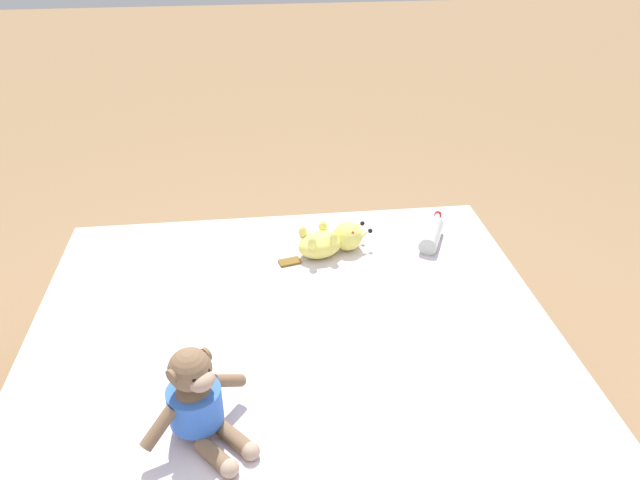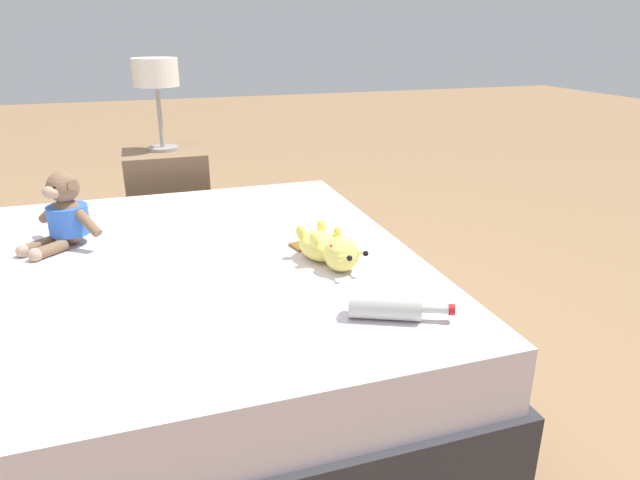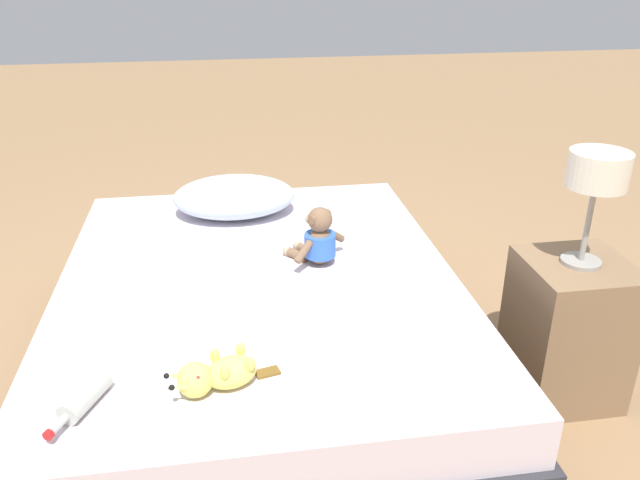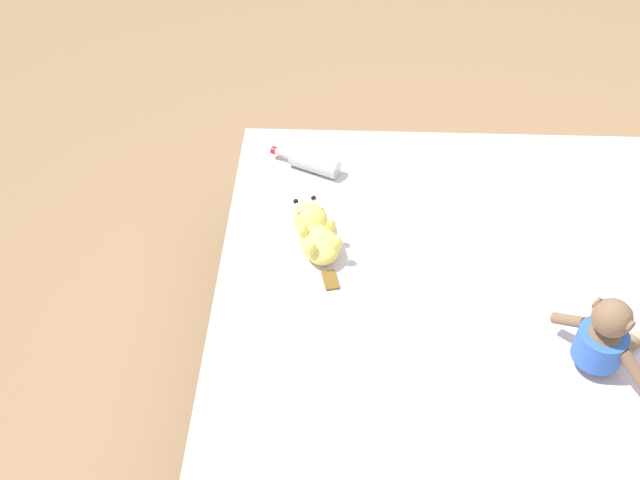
{
  "view_description": "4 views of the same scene",
  "coord_description": "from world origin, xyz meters",
  "px_view_note": "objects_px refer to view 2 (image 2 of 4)",
  "views": [
    {
      "loc": [
        0.08,
        1.06,
        1.55
      ],
      "look_at": [
        -0.12,
        -0.64,
        0.52
      ],
      "focal_mm": 33.99,
      "sensor_mm": 36.0,
      "label": 1
    },
    {
      "loc": [
        -1.58,
        -0.16,
        1.1
      ],
      "look_at": [
        -0.12,
        -0.64,
        0.52
      ],
      "focal_mm": 31.51,
      "sensor_mm": 36.0,
      "label": 2
    },
    {
      "loc": [
        -0.1,
        -2.12,
        1.59
      ],
      "look_at": [
        0.25,
        0.07,
        0.56
      ],
      "focal_mm": 35.62,
      "sensor_mm": 36.0,
      "label": 3
    },
    {
      "loc": [
        1.35,
        -0.58,
        1.97
      ],
      "look_at": [
        -0.12,
        -0.64,
        0.52
      ],
      "focal_mm": 40.39,
      "sensor_mm": 36.0,
      "label": 4
    }
  ],
  "objects_px": {
    "plush_monkey": "(65,215)",
    "glass_bottle": "(388,306)",
    "nightstand": "(169,207)",
    "bedside_lamp": "(156,77)",
    "plush_yellow_creature": "(329,248)",
    "bed": "(103,342)"
  },
  "relations": [
    {
      "from": "glass_bottle",
      "to": "bedside_lamp",
      "type": "relative_size",
      "value": 0.59
    },
    {
      "from": "bed",
      "to": "plush_monkey",
      "type": "height_order",
      "value": "plush_monkey"
    },
    {
      "from": "bed",
      "to": "plush_monkey",
      "type": "distance_m",
      "value": 0.41
    },
    {
      "from": "plush_monkey",
      "to": "glass_bottle",
      "type": "distance_m",
      "value": 1.07
    },
    {
      "from": "plush_yellow_creature",
      "to": "bedside_lamp",
      "type": "xyz_separation_m",
      "value": [
        1.29,
        0.38,
        0.38
      ]
    },
    {
      "from": "plush_yellow_creature",
      "to": "nightstand",
      "type": "bearing_deg",
      "value": 16.3
    },
    {
      "from": "nightstand",
      "to": "bedside_lamp",
      "type": "bearing_deg",
      "value": 90.0
    },
    {
      "from": "glass_bottle",
      "to": "bedside_lamp",
      "type": "distance_m",
      "value": 1.74
    },
    {
      "from": "bed",
      "to": "nightstand",
      "type": "xyz_separation_m",
      "value": [
        1.13,
        -0.27,
        0.05
      ]
    },
    {
      "from": "bed",
      "to": "plush_yellow_creature",
      "type": "height_order",
      "value": "plush_yellow_creature"
    },
    {
      "from": "bed",
      "to": "nightstand",
      "type": "bearing_deg",
      "value": -13.59
    },
    {
      "from": "plush_monkey",
      "to": "nightstand",
      "type": "distance_m",
      "value": 1.0
    },
    {
      "from": "bed",
      "to": "plush_monkey",
      "type": "relative_size",
      "value": 7.46
    },
    {
      "from": "glass_bottle",
      "to": "plush_yellow_creature",
      "type": "bearing_deg",
      "value": 4.13
    },
    {
      "from": "plush_monkey",
      "to": "nightstand",
      "type": "relative_size",
      "value": 0.46
    },
    {
      "from": "plush_monkey",
      "to": "bedside_lamp",
      "type": "relative_size",
      "value": 0.62
    },
    {
      "from": "nightstand",
      "to": "bedside_lamp",
      "type": "height_order",
      "value": "bedside_lamp"
    },
    {
      "from": "plush_yellow_creature",
      "to": "glass_bottle",
      "type": "xyz_separation_m",
      "value": [
        -0.35,
        -0.03,
        -0.02
      ]
    },
    {
      "from": "bed",
      "to": "glass_bottle",
      "type": "bearing_deg",
      "value": -127.15
    },
    {
      "from": "nightstand",
      "to": "bedside_lamp",
      "type": "relative_size",
      "value": 1.36
    },
    {
      "from": "glass_bottle",
      "to": "nightstand",
      "type": "xyz_separation_m",
      "value": [
        1.64,
        0.4,
        -0.21
      ]
    },
    {
      "from": "plush_yellow_creature",
      "to": "bed",
      "type": "bearing_deg",
      "value": 76.08
    }
  ]
}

